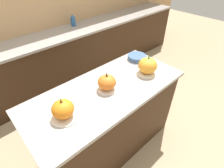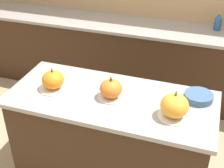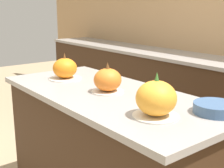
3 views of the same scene
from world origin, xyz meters
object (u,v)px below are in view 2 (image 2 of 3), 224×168
(pumpkin_cake_center, at_px, (111,89))
(pumpkin_cake_right, at_px, (174,106))
(bottle_tall, at_px, (218,22))
(mixing_bowl, at_px, (199,97))
(pumpkin_cake_left, at_px, (53,81))

(pumpkin_cake_center, distance_m, pumpkin_cake_right, 0.50)
(bottle_tall, height_order, mixing_bowl, bottle_tall)
(bottle_tall, relative_size, mixing_bowl, 0.89)
(pumpkin_cake_center, height_order, bottle_tall, bottle_tall)
(pumpkin_cake_right, xyz_separation_m, mixing_bowl, (0.15, 0.27, -0.06))
(pumpkin_cake_left, bearing_deg, pumpkin_cake_center, 3.77)
(pumpkin_cake_left, bearing_deg, pumpkin_cake_right, -3.39)
(pumpkin_cake_right, relative_size, mixing_bowl, 1.04)
(bottle_tall, bearing_deg, pumpkin_cake_right, -96.81)
(pumpkin_cake_right, distance_m, mixing_bowl, 0.31)
(pumpkin_cake_left, height_order, pumpkin_cake_center, pumpkin_cake_left)
(pumpkin_cake_right, xyz_separation_m, bottle_tall, (0.21, 1.74, 0.01))
(pumpkin_cake_right, relative_size, bottle_tall, 1.17)
(pumpkin_cake_center, relative_size, mixing_bowl, 0.93)
(pumpkin_cake_left, height_order, pumpkin_cake_right, pumpkin_cake_right)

